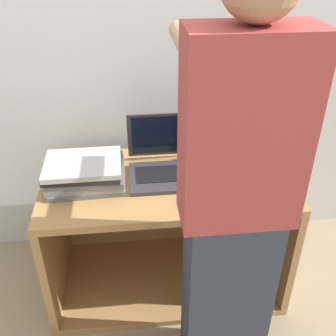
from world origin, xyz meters
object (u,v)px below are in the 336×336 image
Objects in this scene: laptop_open at (165,163)px; person at (235,206)px; laptop_stack_left at (85,172)px; laptop_stack_right at (244,161)px.

laptop_open is 0.20× the size of person.
laptop_open is 0.38m from laptop_stack_left.
laptop_open is at bearing 109.82° from person.
laptop_open reaches higher than laptop_stack_right.
person is at bearing -40.51° from laptop_stack_left.
laptop_open is 0.39m from laptop_stack_right.
laptop_stack_right is (0.38, -0.06, 0.02)m from laptop_open.
laptop_open is 0.94× the size of laptop_stack_left.
laptop_stack_right is (0.76, 0.00, 0.01)m from laptop_stack_left.
laptop_stack_left is 0.98× the size of laptop_stack_right.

